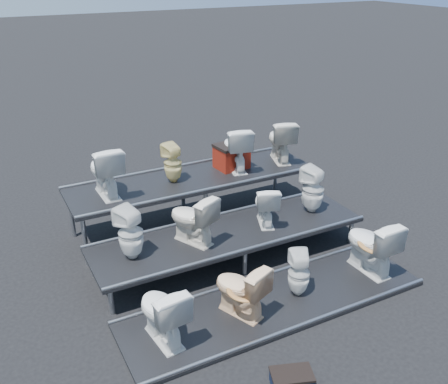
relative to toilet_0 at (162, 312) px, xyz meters
name	(u,v)px	position (x,y,z in m)	size (l,w,h in m)	color
ground	(229,258)	(1.58, 1.30, -0.45)	(80.00, 80.00, 0.00)	black
tier_front	(275,303)	(1.58, 0.00, -0.42)	(4.20, 1.20, 0.06)	black
tier_mid	(229,245)	(1.58, 1.30, -0.22)	(4.20, 1.20, 0.46)	black
tier_back	(194,200)	(1.58, 2.60, -0.02)	(4.20, 1.20, 0.86)	black
toilet_0	(162,312)	(0.00, 0.00, 0.00)	(0.44, 0.77, 0.79)	silver
toilet_1	(240,289)	(1.05, 0.00, -0.02)	(0.41, 0.73, 0.74)	beige
toilet_2	(299,273)	(1.94, 0.00, -0.07)	(0.29, 0.30, 0.65)	silver
toilet_3	(371,245)	(3.19, 0.00, 0.03)	(0.47, 0.83, 0.85)	silver
toilet_4	(131,233)	(0.07, 1.30, 0.38)	(0.34, 0.35, 0.75)	silver
toilet_5	(192,219)	(0.98, 1.30, 0.38)	(0.42, 0.73, 0.75)	beige
toilet_6	(266,204)	(2.21, 1.30, 0.33)	(0.36, 0.63, 0.64)	silver
toilet_7	(313,189)	(3.10, 1.30, 0.39)	(0.35, 0.35, 0.77)	silver
toilet_8	(105,171)	(0.12, 2.60, 0.81)	(0.45, 0.79, 0.81)	silver
toilet_9	(173,163)	(1.23, 2.60, 0.73)	(0.29, 0.30, 0.65)	#DFCE85
toilet_10	(236,148)	(2.40, 2.60, 0.80)	(0.44, 0.76, 0.78)	silver
toilet_11	(281,140)	(3.32, 2.60, 0.79)	(0.43, 0.76, 0.78)	beige
red_crate	(232,157)	(2.37, 2.69, 0.60)	(0.53, 0.42, 0.38)	maroon
step_stool	(292,381)	(0.97, -1.27, -0.38)	(0.43, 0.26, 0.16)	black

